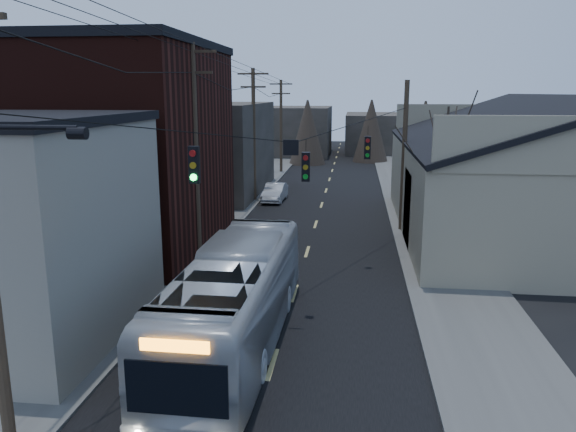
# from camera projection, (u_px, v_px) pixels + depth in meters

# --- Properties ---
(road_surface) EXTENTS (9.00, 110.00, 0.02)m
(road_surface) POSITION_uv_depth(u_px,v_px,m) (320.00, 211.00, 37.84)
(road_surface) COLOR black
(road_surface) RESTS_ON ground
(sidewalk_left) EXTENTS (4.00, 110.00, 0.12)m
(sidewalk_left) POSITION_uv_depth(u_px,v_px,m) (225.00, 208.00, 38.58)
(sidewalk_left) COLOR #474744
(sidewalk_left) RESTS_ON ground
(sidewalk_right) EXTENTS (4.00, 110.00, 0.12)m
(sidewalk_right) POSITION_uv_depth(u_px,v_px,m) (418.00, 212.00, 37.08)
(sidewalk_right) COLOR #474744
(sidewalk_right) RESTS_ON ground
(building_brick) EXTENTS (10.00, 12.00, 10.00)m
(building_brick) POSITION_uv_depth(u_px,v_px,m) (110.00, 150.00, 28.22)
(building_brick) COLOR black
(building_brick) RESTS_ON ground
(building_left_far) EXTENTS (9.00, 14.00, 7.00)m
(building_left_far) POSITION_uv_depth(u_px,v_px,m) (204.00, 149.00, 44.00)
(building_left_far) COLOR #2D2924
(building_left_far) RESTS_ON ground
(warehouse) EXTENTS (16.16, 20.60, 7.73)m
(warehouse) POSITION_uv_depth(u_px,v_px,m) (550.00, 188.00, 30.91)
(warehouse) COLOR gray
(warehouse) RESTS_ON ground
(building_far_left) EXTENTS (10.00, 12.00, 6.00)m
(building_far_left) POSITION_uv_depth(u_px,v_px,m) (291.00, 131.00, 71.82)
(building_far_left) COLOR #2D2924
(building_far_left) RESTS_ON ground
(building_far_right) EXTENTS (12.00, 14.00, 5.00)m
(building_far_right) POSITION_uv_depth(u_px,v_px,m) (391.00, 133.00, 75.27)
(building_far_right) COLOR #2D2924
(building_far_right) RESTS_ON ground
(bare_tree) EXTENTS (0.40, 0.40, 7.20)m
(bare_tree) POSITION_uv_depth(u_px,v_px,m) (444.00, 184.00, 26.62)
(bare_tree) COLOR black
(bare_tree) RESTS_ON ground
(utility_lines) EXTENTS (11.24, 45.28, 10.50)m
(utility_lines) POSITION_uv_depth(u_px,v_px,m) (259.00, 145.00, 31.45)
(utility_lines) COLOR #382B1E
(utility_lines) RESTS_ON ground
(bus) EXTENTS (2.83, 11.32, 3.14)m
(bus) POSITION_uv_depth(u_px,v_px,m) (235.00, 299.00, 17.43)
(bus) COLOR #A5AAB1
(bus) RESTS_ON ground
(parked_car) EXTENTS (1.53, 3.99, 1.30)m
(parked_car) POSITION_uv_depth(u_px,v_px,m) (275.00, 192.00, 41.09)
(parked_car) COLOR #ABAEB3
(parked_car) RESTS_ON ground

